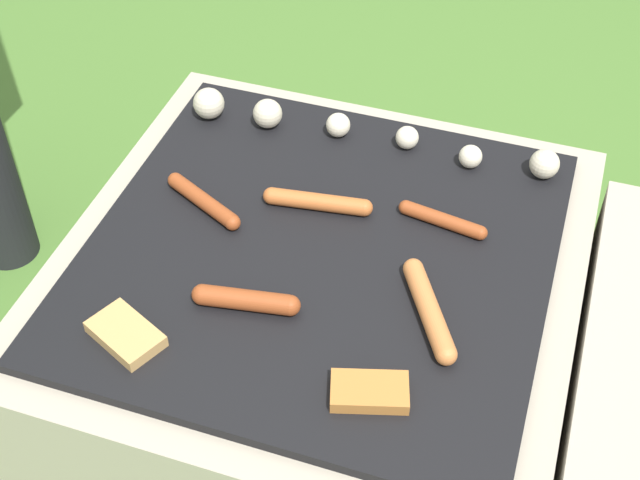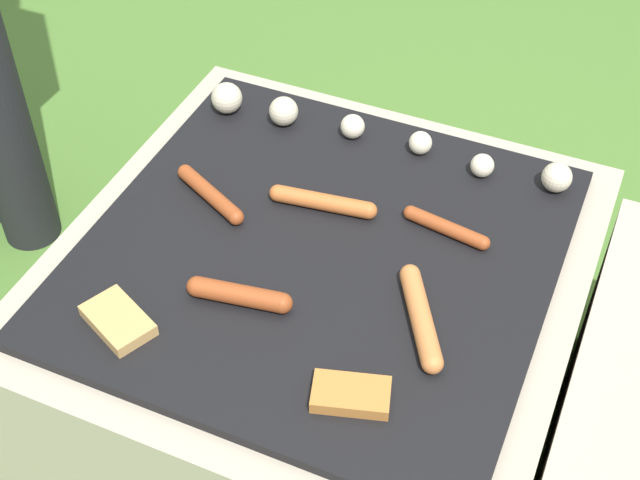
% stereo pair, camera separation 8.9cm
% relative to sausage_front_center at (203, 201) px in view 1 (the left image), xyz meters
% --- Properties ---
extents(ground_plane, '(14.00, 14.00, 0.00)m').
position_rel_sausage_front_center_xyz_m(ground_plane, '(0.21, -0.03, -0.39)').
color(ground_plane, '#47702D').
extents(grill, '(0.82, 0.82, 0.37)m').
position_rel_sausage_front_center_xyz_m(grill, '(0.21, -0.03, -0.20)').
color(grill, '#A89E8C').
rests_on(grill, ground_plane).
extents(sausage_back_left, '(0.12, 0.18, 0.03)m').
position_rel_sausage_front_center_xyz_m(sausage_back_left, '(0.41, -0.12, 0.00)').
color(sausage_back_left, '#C6753D').
rests_on(sausage_back_left, grill).
extents(sausage_back_center, '(0.16, 0.05, 0.03)m').
position_rel_sausage_front_center_xyz_m(sausage_back_center, '(0.15, -0.18, 0.00)').
color(sausage_back_center, '#93421E').
rests_on(sausage_back_center, grill).
extents(sausage_front_center, '(0.16, 0.09, 0.03)m').
position_rel_sausage_front_center_xyz_m(sausage_front_center, '(0.00, 0.00, 0.00)').
color(sausage_front_center, '#93421E').
rests_on(sausage_front_center, grill).
extents(sausage_mid_left, '(0.15, 0.04, 0.02)m').
position_rel_sausage_front_center_xyz_m(sausage_mid_left, '(0.39, 0.08, -0.00)').
color(sausage_mid_left, '#93421E').
rests_on(sausage_mid_left, grill).
extents(sausage_front_left, '(0.18, 0.05, 0.03)m').
position_rel_sausage_front_center_xyz_m(sausage_front_left, '(0.18, 0.06, 0.00)').
color(sausage_front_left, '#B7602D').
rests_on(sausage_front_left, grill).
extents(bread_slice_left, '(0.12, 0.09, 0.02)m').
position_rel_sausage_front_center_xyz_m(bread_slice_left, '(0.37, -0.28, -0.00)').
color(bread_slice_left, '#B27033').
rests_on(bread_slice_left, grill).
extents(bread_slice_right, '(0.13, 0.11, 0.02)m').
position_rel_sausage_front_center_xyz_m(bread_slice_right, '(0.01, -0.29, -0.00)').
color(bread_slice_right, tan).
rests_on(bread_slice_right, grill).
extents(mushroom_row, '(0.67, 0.08, 0.06)m').
position_rel_sausage_front_center_xyz_m(mushroom_row, '(0.17, 0.25, 0.01)').
color(mushroom_row, beige).
rests_on(mushroom_row, grill).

